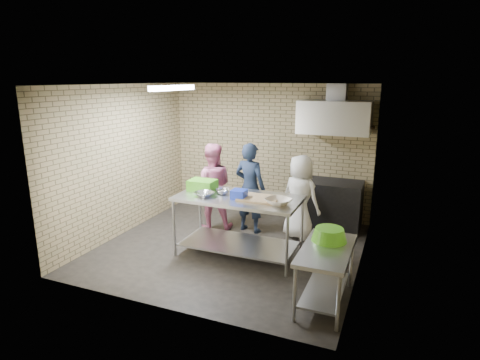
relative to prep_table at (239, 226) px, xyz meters
name	(u,v)px	position (x,y,z in m)	size (l,w,h in m)	color
floor	(230,248)	(-0.23, 0.18, -0.49)	(4.20, 4.20, 0.00)	black
ceiling	(229,84)	(-0.23, 0.18, 2.21)	(4.20, 4.20, 0.00)	black
back_wall	(269,150)	(-0.23, 2.18, 0.86)	(4.20, 0.06, 2.70)	#96885E
front_wall	(160,206)	(-0.23, -1.82, 0.86)	(4.20, 0.06, 2.70)	#96885E
left_wall	(124,160)	(-2.33, 0.18, 0.86)	(0.06, 4.00, 2.70)	#96885E
right_wall	(365,183)	(1.87, 0.18, 0.86)	(0.06, 4.00, 2.70)	#96885E
prep_table	(239,226)	(0.00, 0.00, 0.00)	(1.96, 0.98, 0.98)	silver
side_counter	(325,276)	(1.57, -0.92, -0.12)	(0.60, 1.20, 0.75)	silver
stove	(329,204)	(1.12, 1.83, -0.04)	(1.20, 0.70, 0.90)	black
range_hood	(334,117)	(1.12, 1.88, 1.61)	(1.30, 0.60, 0.60)	silver
hood_duct	(337,92)	(1.12, 2.03, 2.06)	(0.35, 0.30, 0.30)	#A5A8AD
wall_shelf	(352,127)	(1.42, 2.07, 1.43)	(0.80, 0.20, 0.04)	#3F2B19
fluorescent_fixture	(173,88)	(-1.23, 0.18, 2.15)	(0.10, 1.25, 0.08)	white
green_crate	(202,185)	(-0.70, 0.12, 0.58)	(0.44, 0.33, 0.17)	green
blue_tub	(239,194)	(0.05, -0.10, 0.56)	(0.22, 0.22, 0.14)	blue
cutting_board	(259,198)	(0.35, -0.02, 0.51)	(0.60, 0.46, 0.03)	tan
mixing_bowl_a	(204,194)	(-0.50, -0.20, 0.53)	(0.31, 0.31, 0.08)	silver
mixing_bowl_b	(223,192)	(-0.30, 0.05, 0.53)	(0.23, 0.23, 0.07)	silver
ceramic_bowl	(278,202)	(0.70, -0.15, 0.54)	(0.38, 0.38, 0.09)	beige
green_basin	(329,234)	(1.55, -0.67, 0.34)	(0.46, 0.46, 0.17)	#59C626
bottle_red	(339,120)	(1.17, 2.07, 1.54)	(0.07, 0.07, 0.18)	#B22619
bottle_green	(361,122)	(1.57, 2.07, 1.52)	(0.06, 0.06, 0.15)	green
man_navy	(250,188)	(-0.21, 1.05, 0.35)	(0.61, 0.40, 1.67)	#151E35
woman_pink	(212,187)	(-0.92, 0.91, 0.33)	(0.79, 0.62, 1.64)	pink
woman_white	(300,197)	(0.73, 1.08, 0.26)	(0.74, 0.48, 1.51)	white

